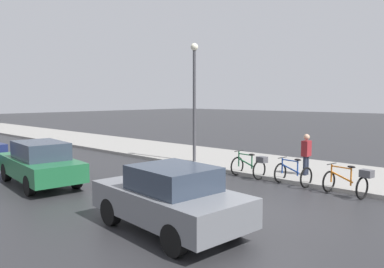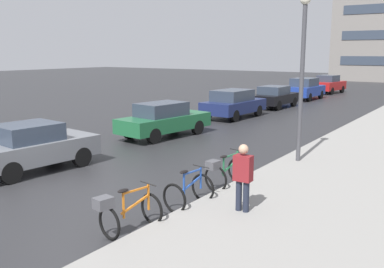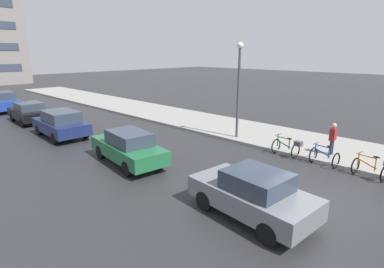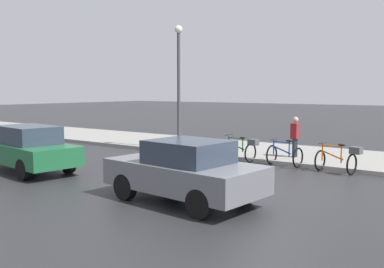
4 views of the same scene
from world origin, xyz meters
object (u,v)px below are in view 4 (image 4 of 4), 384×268
object	(u,v)px
bicycle_nearest	(340,158)
bicycle_third	(242,149)
car_grey	(185,171)
bicycle_second	(284,155)
streetlamp	(179,76)
car_green	(27,148)
pedestrian	(295,136)

from	to	relation	value
bicycle_nearest	bicycle_third	xyz separation A→B (m)	(0.17, 3.71, -0.00)
bicycle_nearest	car_grey	bearing A→B (deg)	161.43
bicycle_second	streetlamp	world-z (taller)	streetlamp
bicycle_third	car_grey	world-z (taller)	car_grey
bicycle_nearest	car_green	size ratio (longest dim) A/B	0.32
pedestrian	streetlamp	world-z (taller)	streetlamp
bicycle_nearest	bicycle_second	distance (m)	2.02
bicycle_nearest	pedestrian	bearing A→B (deg)	54.88
pedestrian	streetlamp	xyz separation A→B (m)	(-0.62, 5.09, 2.34)
bicycle_second	pedestrian	bearing A→B (deg)	7.39
car_grey	pedestrian	distance (m)	7.28
bicycle_third	car_grey	distance (m)	6.18
car_green	streetlamp	world-z (taller)	streetlamp
bicycle_third	bicycle_second	bearing A→B (deg)	-89.29
bicycle_third	car_green	world-z (taller)	car_green
bicycle_nearest	bicycle_third	bearing A→B (deg)	87.32
bicycle_third	streetlamp	world-z (taller)	streetlamp
car_grey	pedestrian	bearing A→B (deg)	1.96
bicycle_second	car_green	size ratio (longest dim) A/B	0.26
pedestrian	streetlamp	distance (m)	5.64
car_green	streetlamp	bearing A→B (deg)	-10.69
bicycle_nearest	pedestrian	world-z (taller)	pedestrian
bicycle_third	car_green	distance (m)	7.58
car_grey	streetlamp	bearing A→B (deg)	38.78
bicycle_nearest	streetlamp	distance (m)	7.84
bicycle_nearest	bicycle_second	xyz separation A→B (m)	(0.20, 2.00, -0.10)
bicycle_third	car_grey	size ratio (longest dim) A/B	0.36
bicycle_nearest	pedestrian	xyz separation A→B (m)	(1.53, 2.18, 0.45)
car_grey	car_green	bearing A→B (deg)	89.55
bicycle_second	car_green	distance (m)	8.78
bicycle_third	car_grey	xyz separation A→B (m)	(-5.91, -1.78, 0.27)
pedestrian	car_grey	bearing A→B (deg)	-178.04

